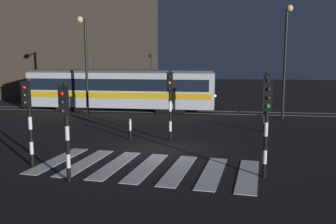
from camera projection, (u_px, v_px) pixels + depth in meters
ground_plane at (159, 150)px, 16.49m from camera, size 120.00×120.00×0.00m
rail_near at (185, 113)px, 27.63m from camera, size 80.00×0.12×0.03m
rail_far at (186, 110)px, 29.03m from camera, size 80.00×0.12×0.03m
crosswalk_zebra at (146, 167)px, 13.82m from camera, size 8.69×4.76×0.02m
traffic_light_corner_far_right at (266, 92)px, 20.05m from camera, size 0.36×0.42×3.45m
traffic_light_median_centre at (170, 95)px, 17.86m from camera, size 0.36×0.42×3.56m
traffic_light_corner_near_right at (267, 114)px, 12.27m from camera, size 0.36×0.42×3.43m
traffic_light_kerb_mid_left at (65, 118)px, 11.84m from camera, size 0.36×0.42×3.34m
traffic_light_corner_near_left at (28, 109)px, 13.58m from camera, size 0.36×0.42×3.39m
street_lamp_trackside_left at (85, 54)px, 25.37m from camera, size 0.44×1.21×6.96m
street_lamp_trackside_right at (286, 49)px, 24.20m from camera, size 0.44×1.21×7.55m
tram at (121, 89)px, 28.84m from camera, size 14.95×2.58×4.15m
bollard_island_edge at (130, 129)px, 18.44m from camera, size 0.12×0.12×1.11m
building_backdrop at (77, 35)px, 38.57m from camera, size 16.08×8.00×13.26m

